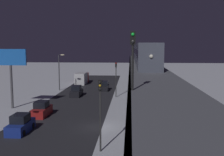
# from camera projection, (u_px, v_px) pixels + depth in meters

# --- Properties ---
(ground_plane) EXTENTS (240.00, 240.00, 0.00)m
(ground_plane) POSITION_uv_depth(u_px,v_px,m) (97.00, 127.00, 30.50)
(ground_plane) COLOR silver
(avenue_asphalt) EXTENTS (11.00, 108.17, 0.01)m
(avenue_asphalt) POSITION_uv_depth(u_px,v_px,m) (55.00, 126.00, 30.84)
(avenue_asphalt) COLOR #28282D
(avenue_asphalt) RESTS_ON ground_plane
(elevated_railway) EXTENTS (5.00, 108.17, 6.31)m
(elevated_railway) POSITION_uv_depth(u_px,v_px,m) (150.00, 81.00, 29.43)
(elevated_railway) COLOR slate
(elevated_railway) RESTS_ON ground_plane
(subway_train) EXTENTS (2.94, 55.47, 3.40)m
(subway_train) POSITION_uv_depth(u_px,v_px,m) (141.00, 52.00, 56.90)
(subway_train) COLOR #4C5160
(subway_train) RESTS_ON elevated_railway
(rail_signal) EXTENTS (0.36, 0.41, 4.00)m
(rail_signal) POSITION_uv_depth(u_px,v_px,m) (133.00, 50.00, 17.72)
(rail_signal) COLOR black
(rail_signal) RESTS_ON elevated_railway
(sedan_blue) EXTENTS (1.91, 4.23, 1.97)m
(sedan_blue) POSITION_uv_depth(u_px,v_px,m) (21.00, 125.00, 28.72)
(sedan_blue) COLOR navy
(sedan_blue) RESTS_ON ground_plane
(sedan_red) EXTENTS (1.80, 4.25, 1.97)m
(sedan_red) POSITION_uv_depth(u_px,v_px,m) (42.00, 110.00, 35.50)
(sedan_red) COLOR #A51E1E
(sedan_red) RESTS_ON ground_plane
(sedan_black) EXTENTS (1.80, 4.14, 1.97)m
(sedan_black) POSITION_uv_depth(u_px,v_px,m) (104.00, 87.00, 55.98)
(sedan_black) COLOR black
(sedan_black) RESTS_ON ground_plane
(sedan_black_2) EXTENTS (1.80, 4.36, 1.97)m
(sedan_black_2) POSITION_uv_depth(u_px,v_px,m) (76.00, 92.00, 49.57)
(sedan_black_2) COLOR black
(sedan_black_2) RESTS_ON ground_plane
(box_truck) EXTENTS (2.40, 7.40, 2.80)m
(box_truck) POSITION_uv_depth(u_px,v_px,m) (82.00, 78.00, 66.00)
(box_truck) COLOR #A51E1E
(box_truck) RESTS_ON ground_plane
(traffic_light_near) EXTENTS (0.32, 0.44, 6.40)m
(traffic_light_near) POSITION_uv_depth(u_px,v_px,m) (100.00, 105.00, 22.98)
(traffic_light_near) COLOR #2D2D2D
(traffic_light_near) RESTS_ON ground_plane
(traffic_light_mid) EXTENTS (0.32, 0.44, 6.40)m
(traffic_light_mid) POSITION_uv_depth(u_px,v_px,m) (116.00, 74.00, 48.03)
(traffic_light_mid) COLOR #2D2D2D
(traffic_light_mid) RESTS_ON ground_plane
(commercial_billboard) EXTENTS (4.80, 0.36, 8.90)m
(commercial_billboard) POSITION_uv_depth(u_px,v_px,m) (11.00, 63.00, 39.05)
(commercial_billboard) COLOR #4C4C51
(commercial_billboard) RESTS_ON ground_plane
(street_lamp_far) EXTENTS (1.35, 0.44, 7.65)m
(street_lamp_far) POSITION_uv_depth(u_px,v_px,m) (60.00, 68.00, 55.44)
(street_lamp_far) COLOR #38383D
(street_lamp_far) RESTS_ON ground_plane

